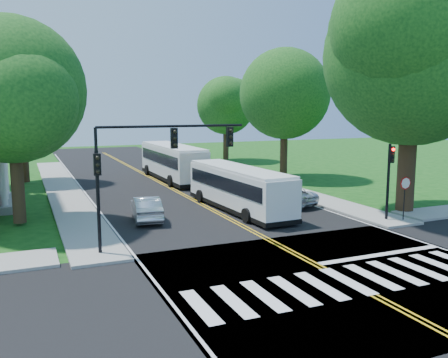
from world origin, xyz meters
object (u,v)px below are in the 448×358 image
bus_follow (172,161)px  dark_sedan (250,181)px  signal_nw (150,157)px  hatchback (146,208)px  bus_lead (238,188)px  signal_ne (389,171)px  suv (284,195)px

bus_follow → dark_sedan: (4.33, -7.39, -1.01)m
signal_nw → hatchback: 7.06m
signal_nw → bus_lead: signal_nw is taller
signal_ne → dark_sedan: size_ratio=0.94×
dark_sedan → bus_follow: bearing=-68.4°
bus_lead → suv: 3.68m
suv → dark_sedan: size_ratio=1.02×
signal_ne → hatchback: bearing=155.3°
hatchback → suv: 9.76m
bus_lead → dark_sedan: size_ratio=2.34×
hatchback → suv: hatchback is taller
suv → dark_sedan: dark_sedan is taller
bus_lead → bus_follow: bus_follow is taller
signal_nw → dark_sedan: signal_nw is taller
bus_lead → bus_follow: size_ratio=0.88×
signal_nw → dark_sedan: 18.07m
bus_lead → suv: bus_lead is taller
signal_ne → bus_lead: (-6.67, 6.27, -1.48)m
bus_lead → signal_ne: bearing=133.9°
bus_lead → dark_sedan: 8.25m
signal_ne → suv: 7.64m
suv → signal_nw: bearing=12.4°
signal_ne → bus_follow: 21.74m
hatchback → dark_sedan: hatchback is taller
bus_lead → dark_sedan: bus_lead is taller
hatchback → dark_sedan: bearing=-137.6°
signal_nw → suv: signal_nw is taller
signal_nw → bus_follow: bearing=70.3°
signal_ne → dark_sedan: 13.65m
signal_ne → hatchback: size_ratio=1.02×
signal_nw → hatchback: size_ratio=1.66×
signal_nw → suv: (10.96, 6.61, -3.70)m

